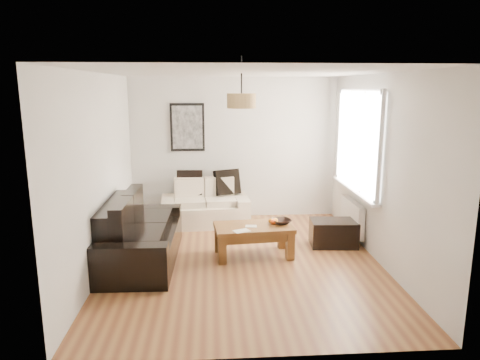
{
  "coord_description": "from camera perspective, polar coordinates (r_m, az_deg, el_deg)",
  "views": [
    {
      "loc": [
        -0.43,
        -5.78,
        2.41
      ],
      "look_at": [
        0.0,
        0.6,
        1.05
      ],
      "focal_mm": 32.64,
      "sensor_mm": 36.0,
      "label": 1
    }
  ],
  "objects": [
    {
      "name": "ottoman",
      "position": [
        6.96,
        12.12,
        -6.79
      ],
      "size": [
        0.74,
        0.51,
        0.4
      ],
      "primitive_type": "cube",
      "rotation": [
        0.0,
        0.0,
        -0.08
      ],
      "color": "black",
      "rests_on": "floor"
    },
    {
      "name": "orange_b",
      "position": [
        6.43,
        4.62,
        -5.33
      ],
      "size": [
        0.1,
        0.1,
        0.08
      ],
      "primitive_type": "sphere",
      "rotation": [
        0.0,
        0.0,
        -0.17
      ],
      "color": "orange",
      "rests_on": "fruit_bowl"
    },
    {
      "name": "wall_front",
      "position": [
        3.73,
        2.97,
        -5.35
      ],
      "size": [
        3.8,
        0.04,
        2.6
      ],
      "primitive_type": null,
      "color": "silver",
      "rests_on": "floor"
    },
    {
      "name": "coffee_table",
      "position": [
        6.41,
        1.77,
        -7.9
      ],
      "size": [
        1.17,
        0.71,
        0.46
      ],
      "primitive_type": null,
      "rotation": [
        0.0,
        0.0,
        0.09
      ],
      "color": "brown",
      "rests_on": "floor"
    },
    {
      "name": "cushion_right",
      "position": [
        7.93,
        -1.69,
        -0.29
      ],
      "size": [
        0.48,
        0.3,
        0.46
      ],
      "primitive_type": "cube",
      "rotation": [
        0.0,
        0.0,
        0.38
      ],
      "color": "black",
      "rests_on": "loveseat_cream"
    },
    {
      "name": "orange_a",
      "position": [
        6.38,
        4.35,
        -5.48
      ],
      "size": [
        0.09,
        0.09,
        0.08
      ],
      "primitive_type": "sphere",
      "rotation": [
        0.0,
        0.0,
        0.14
      ],
      "color": "#FF5715",
      "rests_on": "fruit_bowl"
    },
    {
      "name": "cushion_left",
      "position": [
        7.94,
        -6.58,
        -0.37
      ],
      "size": [
        0.46,
        0.16,
        0.46
      ],
      "primitive_type": "cube",
      "rotation": [
        0.0,
        0.0,
        -0.05
      ],
      "color": "black",
      "rests_on": "loveseat_cream"
    },
    {
      "name": "pendant_shade",
      "position": [
        6.1,
        0.19,
        10.31
      ],
      "size": [
        0.4,
        0.4,
        0.2
      ],
      "primitive_type": "cylinder",
      "color": "tan",
      "rests_on": "ceiling"
    },
    {
      "name": "ceiling",
      "position": [
        5.8,
        0.41,
        13.88
      ],
      "size": [
        3.8,
        4.5,
        0.0
      ],
      "primitive_type": null,
      "color": "white",
      "rests_on": "floor"
    },
    {
      "name": "wall_left",
      "position": [
        6.07,
        -17.81,
        0.88
      ],
      "size": [
        0.04,
        4.5,
        2.6
      ],
      "primitive_type": null,
      "color": "silver",
      "rests_on": "floor"
    },
    {
      "name": "window_bay",
      "position": [
        7.01,
        15.28,
        4.95
      ],
      "size": [
        0.14,
        1.9,
        1.6
      ],
      "primitive_type": null,
      "color": "white",
      "rests_on": "wall_right"
    },
    {
      "name": "papers",
      "position": [
        6.09,
        0.21,
        -6.67
      ],
      "size": [
        0.26,
        0.23,
        0.01
      ],
      "primitive_type": "cube",
      "rotation": [
        0.0,
        0.0,
        0.41
      ],
      "color": "beige",
      "rests_on": "coffee_table"
    },
    {
      "name": "wall_back",
      "position": [
        8.12,
        -0.79,
        4.15
      ],
      "size": [
        3.8,
        0.04,
        2.6
      ],
      "primitive_type": null,
      "color": "silver",
      "rests_on": "floor"
    },
    {
      "name": "loveseat_cream",
      "position": [
        7.83,
        -4.58,
        -3.05
      ],
      "size": [
        1.59,
        0.95,
        0.76
      ],
      "primitive_type": null,
      "rotation": [
        0.0,
        0.0,
        0.07
      ],
      "color": "beige",
      "rests_on": "floor"
    },
    {
      "name": "sofa_leather",
      "position": [
        6.31,
        -12.86,
        -6.6
      ],
      "size": [
        1.01,
        2.01,
        0.86
      ],
      "primitive_type": null,
      "rotation": [
        0.0,
        0.0,
        1.55
      ],
      "color": "black",
      "rests_on": "floor"
    },
    {
      "name": "floor",
      "position": [
        6.28,
        0.38,
        -10.57
      ],
      "size": [
        4.5,
        4.5,
        0.0
      ],
      "primitive_type": "plane",
      "color": "brown",
      "rests_on": "ground"
    },
    {
      "name": "fruit_bowl",
      "position": [
        6.43,
        5.45,
        -5.41
      ],
      "size": [
        0.35,
        0.35,
        0.07
      ],
      "primitive_type": "imported",
      "rotation": [
        0.0,
        0.0,
        0.33
      ],
      "color": "black",
      "rests_on": "coffee_table"
    },
    {
      "name": "poster",
      "position": [
        8.04,
        -6.89,
        6.86
      ],
      "size": [
        0.62,
        0.04,
        0.87
      ],
      "primitive_type": null,
      "color": "black",
      "rests_on": "wall_back"
    },
    {
      "name": "wall_right",
      "position": [
        6.33,
        17.81,
        1.33
      ],
      "size": [
        0.04,
        4.5,
        2.6
      ],
      "primitive_type": null,
      "color": "silver",
      "rests_on": "floor"
    },
    {
      "name": "orange_c",
      "position": [
        6.42,
        4.06,
        -5.35
      ],
      "size": [
        0.09,
        0.09,
        0.07
      ],
      "primitive_type": "sphere",
      "rotation": [
        0.0,
        0.0,
        0.31
      ],
      "color": "orange",
      "rests_on": "fruit_bowl"
    },
    {
      "name": "radiator",
      "position": [
        7.24,
        14.45,
        -4.66
      ],
      "size": [
        0.1,
        0.9,
        0.52
      ],
      "primitive_type": "cube",
      "color": "white",
      "rests_on": "wall_right"
    }
  ]
}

